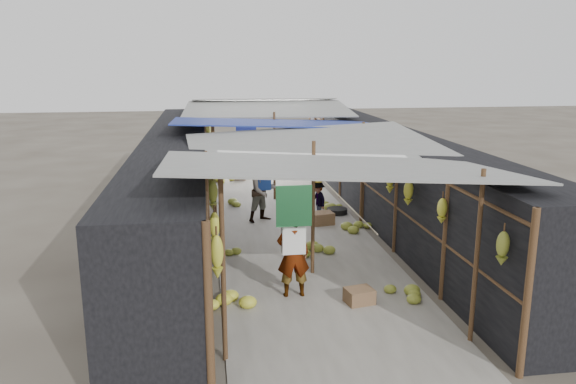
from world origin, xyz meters
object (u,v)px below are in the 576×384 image
vendor_elderly (293,254)px  shopper_blue (263,191)px  black_basin (337,211)px  crate_near (359,296)px  vendor_seated (318,200)px

vendor_elderly → shopper_blue: (-0.03, 4.79, 0.02)m
black_basin → crate_near: bearing=-99.5°
vendor_seated → shopper_blue: bearing=-106.4°
black_basin → vendor_seated: (-0.58, -0.26, 0.41)m
black_basin → shopper_blue: size_ratio=0.34×
crate_near → vendor_elderly: bearing=144.5°
black_basin → shopper_blue: 2.19m
crate_near → vendor_elderly: vendor_elderly is taller
crate_near → shopper_blue: (-1.10, 5.27, 0.67)m
shopper_blue → vendor_seated: (1.45, 0.09, -0.32)m
vendor_elderly → crate_near: bearing=154.6°
shopper_blue → vendor_seated: 1.49m
crate_near → shopper_blue: size_ratio=0.28×
black_basin → shopper_blue: (-2.03, -0.36, 0.72)m
crate_near → black_basin: (0.94, 5.62, -0.05)m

